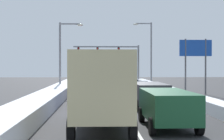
# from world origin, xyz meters

# --- Properties ---
(ground_plane) EXTENTS (122.63, 122.63, 0.00)m
(ground_plane) POSITION_xyz_m (0.00, 18.87, 0.00)
(ground_plane) COLOR #333335
(lane_stripe_between_right_lane_and_center_lane) EXTENTS (0.14, 51.88, 0.01)m
(lane_stripe_between_right_lane_and_center_lane) POSITION_xyz_m (-0.00, 23.58, 0.00)
(lane_stripe_between_right_lane_and_center_lane) COLOR silver
(lane_stripe_between_right_lane_and_center_lane) RESTS_ON ground
(snow_bank_right_shoulder) EXTENTS (1.24, 51.88, 0.72)m
(snow_bank_right_shoulder) POSITION_xyz_m (5.30, 23.58, 0.36)
(snow_bank_right_shoulder) COLOR white
(snow_bank_right_shoulder) RESTS_ON ground
(snow_bank_left_shoulder) EXTENTS (1.95, 51.88, 0.91)m
(snow_bank_left_shoulder) POSITION_xyz_m (-5.30, 23.58, 0.45)
(snow_bank_left_shoulder) COLOR white
(snow_bank_left_shoulder) RESTS_ON ground
(suv_green_right_lane_nearest) EXTENTS (2.16, 4.90, 1.67)m
(suv_green_right_lane_nearest) POSITION_xyz_m (1.48, 7.62, 1.02)
(suv_green_right_lane_nearest) COLOR #1E5633
(suv_green_right_lane_nearest) RESTS_ON ground
(suv_charcoal_right_lane_second) EXTENTS (2.16, 4.90, 1.67)m
(suv_charcoal_right_lane_second) POSITION_xyz_m (1.76, 14.77, 1.02)
(suv_charcoal_right_lane_second) COLOR #38383D
(suv_charcoal_right_lane_second) RESTS_ON ground
(sedan_tan_right_lane_third) EXTENTS (2.00, 4.50, 1.51)m
(sedan_tan_right_lane_third) POSITION_xyz_m (1.77, 20.74, 0.76)
(sedan_tan_right_lane_third) COLOR #937F60
(sedan_tan_right_lane_third) RESTS_ON ground
(sedan_black_right_lane_fourth) EXTENTS (2.00, 4.50, 1.51)m
(sedan_black_right_lane_fourth) POSITION_xyz_m (1.46, 26.51, 0.76)
(sedan_black_right_lane_fourth) COLOR black
(sedan_black_right_lane_fourth) RESTS_ON ground
(box_truck_center_lane_nearest) EXTENTS (2.53, 7.20, 3.36)m
(box_truck_center_lane_nearest) POSITION_xyz_m (-1.52, 7.18, 1.90)
(box_truck_center_lane_nearest) COLOR silver
(box_truck_center_lane_nearest) RESTS_ON ground
(suv_navy_center_lane_second) EXTENTS (2.16, 4.90, 1.67)m
(suv_navy_center_lane_second) POSITION_xyz_m (-1.45, 15.38, 1.02)
(suv_navy_center_lane_second) COLOR navy
(suv_navy_center_lane_second) RESTS_ON ground
(sedan_maroon_center_lane_third) EXTENTS (2.00, 4.50, 1.51)m
(sedan_maroon_center_lane_third) POSITION_xyz_m (-1.76, 22.34, 0.76)
(sedan_maroon_center_lane_third) COLOR maroon
(sedan_maroon_center_lane_third) RESTS_ON ground
(suv_red_center_lane_fourth) EXTENTS (2.16, 4.90, 1.67)m
(suv_red_center_lane_fourth) POSITION_xyz_m (-1.81, 28.49, 1.02)
(suv_red_center_lane_fourth) COLOR maroon
(suv_red_center_lane_fourth) RESTS_ON ground
(traffic_light_gantry) EXTENTS (10.60, 0.47, 6.20)m
(traffic_light_gantry) POSITION_xyz_m (1.18, 47.15, 4.72)
(traffic_light_gantry) COLOR slate
(traffic_light_gantry) RESTS_ON ground
(street_lamp_right_mid) EXTENTS (2.66, 0.36, 8.98)m
(street_lamp_right_mid) POSITION_xyz_m (5.53, 40.09, 5.31)
(street_lamp_right_mid) COLOR gray
(street_lamp_right_mid) RESTS_ON ground
(street_lamp_left_mid) EXTENTS (2.66, 0.36, 7.58)m
(street_lamp_left_mid) POSITION_xyz_m (-5.40, 29.75, 4.58)
(street_lamp_left_mid) COLOR gray
(street_lamp_left_mid) RESTS_ON ground
(roadside_sign_right) EXTENTS (3.20, 0.16, 5.50)m
(roadside_sign_right) POSITION_xyz_m (7.96, 25.51, 4.02)
(roadside_sign_right) COLOR #59595B
(roadside_sign_right) RESTS_ON ground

